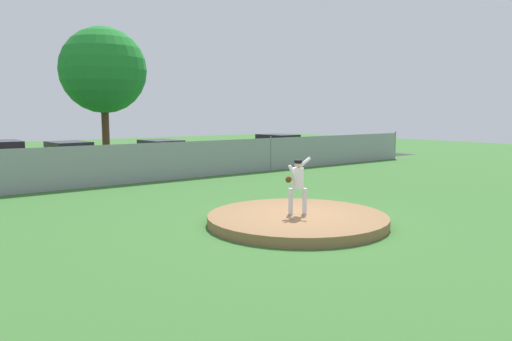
# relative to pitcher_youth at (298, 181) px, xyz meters

# --- Properties ---
(ground_plane) EXTENTS (80.00, 80.00, 0.00)m
(ground_plane) POSITION_rel_pitcher_youth_xyz_m (-0.04, 5.95, -1.19)
(ground_plane) COLOR #386B2D
(asphalt_strip) EXTENTS (44.00, 7.00, 0.01)m
(asphalt_strip) POSITION_rel_pitcher_youth_xyz_m (-0.04, 14.45, -1.19)
(asphalt_strip) COLOR #2B2B2D
(asphalt_strip) RESTS_ON ground_plane
(pitchers_mound) EXTENTS (4.98, 4.98, 0.26)m
(pitchers_mound) POSITION_rel_pitcher_youth_xyz_m (-0.04, -0.05, -1.06)
(pitchers_mound) COLOR olive
(pitchers_mound) RESTS_ON ground_plane
(pitcher_youth) EXTENTS (0.79, 0.35, 1.59)m
(pitcher_youth) POSITION_rel_pitcher_youth_xyz_m (0.00, 0.00, 0.00)
(pitcher_youth) COLOR silver
(pitcher_youth) RESTS_ON pitchers_mound
(baseball) EXTENTS (0.07, 0.07, 0.07)m
(baseball) POSITION_rel_pitcher_youth_xyz_m (-0.55, -0.39, -0.89)
(baseball) COLOR white
(baseball) RESTS_ON pitchers_mound
(chainlink_fence) EXTENTS (36.13, 0.07, 1.84)m
(chainlink_fence) POSITION_rel_pitcher_youth_xyz_m (-0.04, 9.95, -0.32)
(chainlink_fence) COLOR gray
(chainlink_fence) RESTS_ON ground_plane
(parked_car_red) EXTENTS (1.90, 4.48, 1.79)m
(parked_car_red) POSITION_rel_pitcher_youth_xyz_m (-4.90, 14.86, -0.34)
(parked_car_red) COLOR #A81919
(parked_car_red) RESTS_ON ground_plane
(parked_car_charcoal) EXTENTS (2.13, 4.88, 1.64)m
(parked_car_charcoal) POSITION_rel_pitcher_youth_xyz_m (11.67, 14.71, -0.40)
(parked_car_charcoal) COLOR #232328
(parked_car_charcoal) RESTS_ON ground_plane
(parked_car_slate) EXTENTS (2.04, 4.49, 1.58)m
(parked_car_slate) POSITION_rel_pitcher_youth_xyz_m (2.99, 14.48, -0.43)
(parked_car_slate) COLOR slate
(parked_car_slate) RESTS_ON ground_plane
(parked_car_champagne) EXTENTS (2.04, 4.23, 1.67)m
(parked_car_champagne) POSITION_rel_pitcher_youth_xyz_m (-2.00, 14.36, -0.40)
(parked_car_champagne) COLOR tan
(parked_car_champagne) RESTS_ON ground_plane
(traffic_cone_orange) EXTENTS (0.40, 0.40, 0.55)m
(traffic_cone_orange) POSITION_rel_pitcher_youth_xyz_m (7.03, 11.84, -0.93)
(traffic_cone_orange) COLOR orange
(traffic_cone_orange) RESTS_ON asphalt_strip
(tree_leaning_west) EXTENTS (5.72, 5.72, 8.77)m
(tree_leaning_west) POSITION_rel_pitcher_youth_xyz_m (2.74, 22.30, 4.70)
(tree_leaning_west) COLOR #4C331E
(tree_leaning_west) RESTS_ON ground_plane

